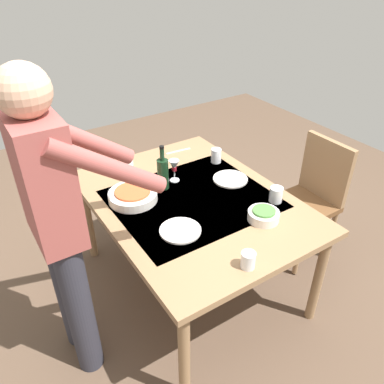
{
  "coord_description": "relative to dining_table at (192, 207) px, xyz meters",
  "views": [
    {
      "loc": [
        -1.64,
        1.07,
        2.04
      ],
      "look_at": [
        0.0,
        0.0,
        0.77
      ],
      "focal_mm": 35.88,
      "sensor_mm": 36.0,
      "label": 1
    }
  ],
  "objects": [
    {
      "name": "ground_plane",
      "position": [
        0.0,
        0.0,
        -0.66
      ],
      "size": [
        6.0,
        6.0,
        0.0
      ],
      "primitive_type": "plane",
      "color": "brown"
    },
    {
      "name": "dining_table",
      "position": [
        0.0,
        0.0,
        0.0
      ],
      "size": [
        1.47,
        1.1,
        0.72
      ],
      "color": "#93704C",
      "rests_on": "ground_plane"
    },
    {
      "name": "chair_near",
      "position": [
        -0.17,
        -0.93,
        -0.13
      ],
      "size": [
        0.4,
        0.4,
        0.91
      ],
      "color": "brown",
      "rests_on": "ground_plane"
    },
    {
      "name": "person_server",
      "position": [
        -0.1,
        0.81,
        0.31
      ],
      "size": [
        0.42,
        0.61,
        1.69
      ],
      "color": "#2D2D38",
      "rests_on": "ground_plane"
    },
    {
      "name": "wine_bottle",
      "position": [
        0.21,
        0.08,
        0.18
      ],
      "size": [
        0.07,
        0.07,
        0.3
      ],
      "color": "black",
      "rests_on": "dining_table"
    },
    {
      "name": "wine_glass_left",
      "position": [
        0.25,
        -0.02,
        0.17
      ],
      "size": [
        0.07,
        0.07,
        0.15
      ],
      "color": "white",
      "rests_on": "dining_table"
    },
    {
      "name": "water_cup_near_left",
      "position": [
        -0.3,
        -0.41,
        0.11
      ],
      "size": [
        0.08,
        0.08,
        0.1
      ],
      "primitive_type": "cylinder",
      "color": "silver",
      "rests_on": "dining_table"
    },
    {
      "name": "water_cup_near_right",
      "position": [
        -0.64,
        0.1,
        0.11
      ],
      "size": [
        0.07,
        0.07,
        0.09
      ],
      "primitive_type": "cylinder",
      "color": "silver",
      "rests_on": "dining_table"
    },
    {
      "name": "water_cup_far_left",
      "position": [
        0.31,
        -0.4,
        0.12
      ],
      "size": [
        0.07,
        0.07,
        0.1
      ],
      "primitive_type": "cylinder",
      "color": "silver",
      "rests_on": "dining_table"
    },
    {
      "name": "water_cup_far_right",
      "position": [
        0.61,
        0.15,
        0.11
      ],
      "size": [
        0.08,
        0.08,
        0.09
      ],
      "primitive_type": "cylinder",
      "color": "silver",
      "rests_on": "dining_table"
    },
    {
      "name": "serving_bowl_pasta",
      "position": [
        0.19,
        0.31,
        0.1
      ],
      "size": [
        0.3,
        0.3,
        0.07
      ],
      "color": "silver",
      "rests_on": "dining_table"
    },
    {
      "name": "side_bowl_salad",
      "position": [
        -0.4,
        -0.22,
        0.1
      ],
      "size": [
        0.18,
        0.18,
        0.07
      ],
      "color": "silver",
      "rests_on": "dining_table"
    },
    {
      "name": "dinner_plate_near",
      "position": [
        -0.23,
        0.23,
        0.07
      ],
      "size": [
        0.23,
        0.23,
        0.01
      ],
      "primitive_type": "cylinder",
      "color": "silver",
      "rests_on": "dining_table"
    },
    {
      "name": "dinner_plate_far",
      "position": [
        0.05,
        -0.34,
        0.07
      ],
      "size": [
        0.23,
        0.23,
        0.01
      ],
      "primitive_type": "cylinder",
      "color": "silver",
      "rests_on": "dining_table"
    },
    {
      "name": "table_knife",
      "position": [
        0.6,
        -0.26,
        0.07
      ],
      "size": [
        0.03,
        0.2,
        0.0
      ],
      "primitive_type": "cube",
      "rotation": [
        0.0,
        0.0,
        -0.09
      ],
      "color": "silver",
      "rests_on": "dining_table"
    }
  ]
}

